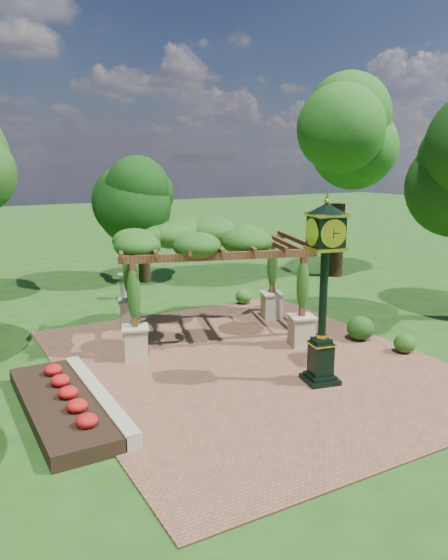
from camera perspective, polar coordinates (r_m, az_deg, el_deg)
ground at (r=15.22m, az=4.68°, el=-9.93°), size 120.00×120.00×0.00m
brick_plaza at (r=15.99m, az=2.66°, el=-8.68°), size 10.00×12.00×0.04m
border_wall at (r=13.77m, az=-13.01°, el=-11.85°), size 0.35×5.00×0.40m
flower_bed at (r=13.58m, az=-16.73°, el=-12.51°), size 1.50×5.00×0.36m
pedestal_clock at (r=14.06m, az=10.42°, el=0.30°), size 1.12×1.12×4.81m
pergola at (r=17.52m, az=-1.38°, el=3.63°), size 6.79×5.28×3.76m
sundial at (r=23.31m, az=-10.37°, el=-0.84°), size 0.66×0.66×1.09m
shrub_front at (r=17.55m, az=18.36°, el=-6.28°), size 0.86×0.86×0.59m
shrub_mid at (r=18.31m, az=14.05°, el=-4.89°), size 0.90×0.90×0.79m
shrub_back at (r=22.13m, az=2.06°, el=-1.73°), size 0.67×0.67×0.59m
tree_north at (r=26.05m, az=-8.55°, el=8.36°), size 3.28×3.28×5.76m
tree_east_far at (r=27.56m, az=12.09°, el=13.55°), size 4.35×4.35×9.33m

